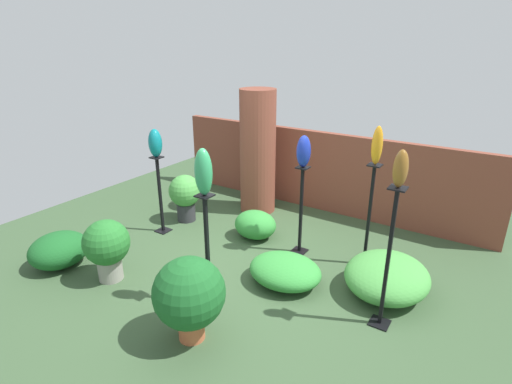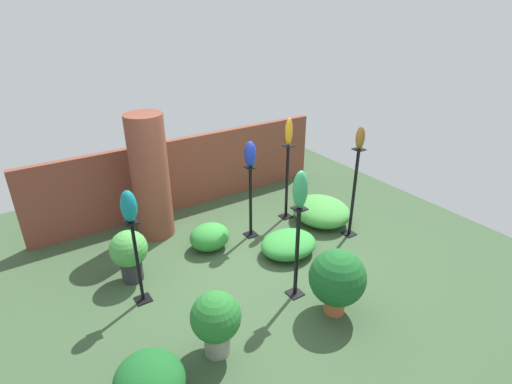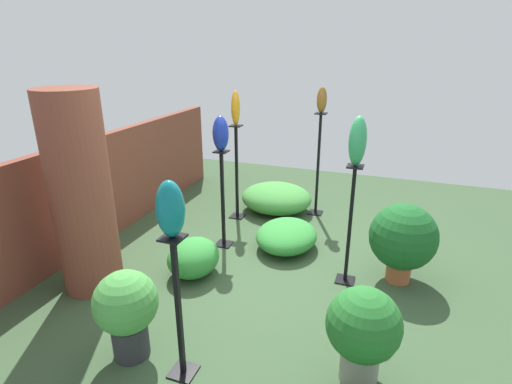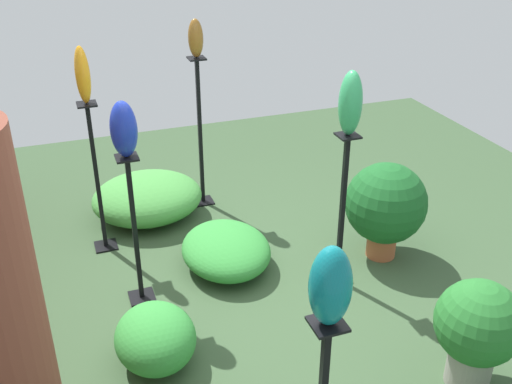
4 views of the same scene
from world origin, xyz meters
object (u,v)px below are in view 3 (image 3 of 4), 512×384
object	(u,v)px
pedestal_teal	(179,315)
pedestal_bronze	(318,169)
potted_plant_back_center	(363,329)
pedestal_jade	(349,231)
brick_pillar	(81,195)
art_vase_teal	(170,209)
art_vase_amber	(236,108)
potted_plant_mid_right	(403,238)
art_vase_jade	(358,141)
pedestal_amber	(237,176)
pedestal_cobalt	(223,203)
art_vase_cobalt	(221,134)
potted_plant_front_right	(126,308)
art_vase_bronze	(322,100)

from	to	relation	value
pedestal_teal	pedestal_bronze	bearing A→B (deg)	-5.22
potted_plant_back_center	pedestal_jade	bearing A→B (deg)	12.12
brick_pillar	pedestal_teal	size ratio (longest dim) A/B	1.73
brick_pillar	art_vase_teal	world-z (taller)	brick_pillar
brick_pillar	art_vase_amber	bearing A→B (deg)	-19.33
pedestal_bronze	potted_plant_mid_right	bearing A→B (deg)	-140.87
pedestal_jade	art_vase_jade	bearing A→B (deg)	0.00
pedestal_jade	art_vase_teal	xyz separation A→B (m)	(-1.75, 1.01, 0.79)
pedestal_amber	art_vase_teal	bearing A→B (deg)	-165.61
pedestal_teal	pedestal_cobalt	xyz separation A→B (m)	(2.06, 0.58, 0.02)
pedestal_amber	pedestal_teal	bearing A→B (deg)	-165.61
art_vase_jade	art_vase_cobalt	world-z (taller)	art_vase_jade
pedestal_jade	art_vase_teal	bearing A→B (deg)	150.01
pedestal_bronze	art_vase_teal	bearing A→B (deg)	174.78
pedestal_cobalt	art_vase_amber	xyz separation A→B (m)	(0.87, 0.17, 1.04)
art_vase_cobalt	art_vase_amber	bearing A→B (deg)	11.24
potted_plant_back_center	art_vase_jade	bearing A→B (deg)	12.12
art_vase_amber	brick_pillar	bearing A→B (deg)	160.67
pedestal_jade	art_vase_teal	distance (m)	2.17
pedestal_amber	potted_plant_mid_right	bearing A→B (deg)	-113.05
pedestal_cobalt	potted_plant_back_center	distance (m)	2.50
pedestal_jade	potted_plant_back_center	size ratio (longest dim) A/B	1.67
pedestal_amber	art_vase_jade	world-z (taller)	art_vase_jade
pedestal_amber	art_vase_cobalt	size ratio (longest dim) A/B	3.32
potted_plant_back_center	pedestal_bronze	bearing A→B (deg)	17.79
potted_plant_front_right	pedestal_amber	bearing A→B (deg)	4.96
art_vase_bronze	art_vase_jade	distance (m)	1.86
art_vase_jade	art_vase_amber	distance (m)	2.12
pedestal_jade	pedestal_cobalt	bearing A→B (deg)	78.80
pedestal_teal	art_vase_amber	bearing A→B (deg)	14.39
art_vase_jade	art_vase_cobalt	xyz separation A→B (m)	(0.31, 1.59, -0.11)
pedestal_jade	brick_pillar	bearing A→B (deg)	111.22
art_vase_cobalt	potted_plant_front_right	world-z (taller)	art_vase_cobalt
brick_pillar	art_vase_teal	bearing A→B (deg)	-116.99
art_vase_bronze	pedestal_teal	bearing A→B (deg)	174.78
art_vase_bronze	potted_plant_back_center	size ratio (longest dim) A/B	0.45
brick_pillar	art_vase_jade	bearing A→B (deg)	-68.78
pedestal_amber	pedestal_cobalt	bearing A→B (deg)	-168.76
brick_pillar	pedestal_cobalt	bearing A→B (deg)	-35.78
pedestal_jade	art_vase_cobalt	world-z (taller)	art_vase_cobalt
art_vase_bronze	art_vase_teal	distance (m)	3.49
potted_plant_back_center	art_vase_bronze	bearing A→B (deg)	17.79
brick_pillar	art_vase_jade	xyz separation A→B (m)	(0.98, -2.52, 0.53)
art_vase_jade	potted_plant_back_center	xyz separation A→B (m)	(-1.34, -0.29, -1.09)
pedestal_bronze	art_vase_amber	distance (m)	1.50
art_vase_bronze	art_vase_jade	xyz separation A→B (m)	(-1.72, -0.69, -0.15)
pedestal_bronze	potted_plant_mid_right	size ratio (longest dim) A/B	1.73
art_vase_jade	art_vase_amber	size ratio (longest dim) A/B	1.04
pedestal_amber	art_vase_cobalt	xyz separation A→B (m)	(-0.87, -0.17, 0.81)
pedestal_teal	art_vase_bronze	size ratio (longest dim) A/B	3.35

